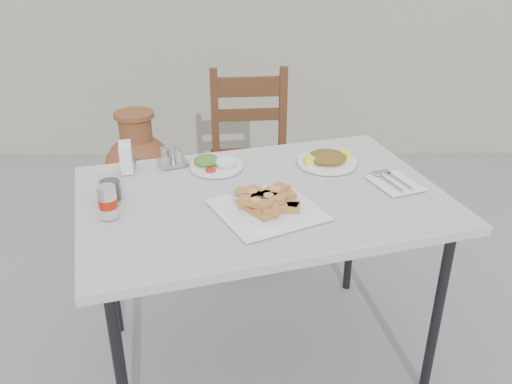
{
  "coord_description": "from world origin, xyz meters",
  "views": [
    {
      "loc": [
        -0.08,
        -1.73,
        1.7
      ],
      "look_at": [
        -0.07,
        0.1,
        0.78
      ],
      "focal_mm": 38.0,
      "sensor_mm": 36.0,
      "label": 1
    }
  ],
  "objects_px": {
    "pide_plate": "(267,202)",
    "salad_rice_plate": "(216,163)",
    "soda_can": "(108,202)",
    "napkin_holder": "(126,157)",
    "chair": "(251,161)",
    "cafe_table": "(262,206)",
    "cola_glass": "(110,186)",
    "condiment_caddy": "(172,158)",
    "salad_chopped_plate": "(327,159)",
    "terracotta_urn": "(141,179)"
  },
  "relations": [
    {
      "from": "condiment_caddy",
      "to": "soda_can",
      "type": "bearing_deg",
      "value": -109.52
    },
    {
      "from": "cafe_table",
      "to": "pide_plate",
      "type": "xyz_separation_m",
      "value": [
        0.02,
        -0.13,
        0.09
      ]
    },
    {
      "from": "pide_plate",
      "to": "terracotta_urn",
      "type": "distance_m",
      "value": 1.49
    },
    {
      "from": "pide_plate",
      "to": "salad_rice_plate",
      "type": "height_order",
      "value": "pide_plate"
    },
    {
      "from": "soda_can",
      "to": "chair",
      "type": "height_order",
      "value": "chair"
    },
    {
      "from": "napkin_holder",
      "to": "cafe_table",
      "type": "bearing_deg",
      "value": -33.55
    },
    {
      "from": "napkin_holder",
      "to": "condiment_caddy",
      "type": "distance_m",
      "value": 0.19
    },
    {
      "from": "pide_plate",
      "to": "salad_chopped_plate",
      "type": "bearing_deg",
      "value": 57.48
    },
    {
      "from": "napkin_holder",
      "to": "condiment_caddy",
      "type": "height_order",
      "value": "napkin_holder"
    },
    {
      "from": "soda_can",
      "to": "pide_plate",
      "type": "bearing_deg",
      "value": 4.79
    },
    {
      "from": "salad_rice_plate",
      "to": "napkin_holder",
      "type": "bearing_deg",
      "value": -176.03
    },
    {
      "from": "cafe_table",
      "to": "cola_glass",
      "type": "xyz_separation_m",
      "value": [
        -0.54,
        -0.04,
        0.11
      ]
    },
    {
      "from": "soda_can",
      "to": "terracotta_urn",
      "type": "relative_size",
      "value": 0.15
    },
    {
      "from": "condiment_caddy",
      "to": "salad_rice_plate",
      "type": "bearing_deg",
      "value": -9.89
    },
    {
      "from": "cafe_table",
      "to": "chair",
      "type": "height_order",
      "value": "chair"
    },
    {
      "from": "condiment_caddy",
      "to": "chair",
      "type": "distance_m",
      "value": 0.83
    },
    {
      "from": "napkin_holder",
      "to": "chair",
      "type": "bearing_deg",
      "value": 44.0
    },
    {
      "from": "pide_plate",
      "to": "napkin_holder",
      "type": "bearing_deg",
      "value": 148.81
    },
    {
      "from": "cola_glass",
      "to": "condiment_caddy",
      "type": "xyz_separation_m",
      "value": [
        0.18,
        0.3,
        -0.02
      ]
    },
    {
      "from": "cola_glass",
      "to": "chair",
      "type": "distance_m",
      "value": 1.17
    },
    {
      "from": "cola_glass",
      "to": "terracotta_urn",
      "type": "height_order",
      "value": "cola_glass"
    },
    {
      "from": "salad_rice_plate",
      "to": "napkin_holder",
      "type": "height_order",
      "value": "napkin_holder"
    },
    {
      "from": "condiment_caddy",
      "to": "chair",
      "type": "xyz_separation_m",
      "value": [
        0.32,
        0.7,
        -0.31
      ]
    },
    {
      "from": "soda_can",
      "to": "napkin_holder",
      "type": "xyz_separation_m",
      "value": [
        -0.02,
        0.38,
        0.0
      ]
    },
    {
      "from": "cola_glass",
      "to": "salad_chopped_plate",
      "type": "bearing_deg",
      "value": 20.83
    },
    {
      "from": "napkin_holder",
      "to": "condiment_caddy",
      "type": "bearing_deg",
      "value": 5.19
    },
    {
      "from": "salad_rice_plate",
      "to": "pide_plate",
      "type": "bearing_deg",
      "value": -60.91
    },
    {
      "from": "soda_can",
      "to": "condiment_caddy",
      "type": "bearing_deg",
      "value": 70.48
    },
    {
      "from": "cola_glass",
      "to": "chair",
      "type": "relative_size",
      "value": 0.11
    },
    {
      "from": "salad_rice_plate",
      "to": "chair",
      "type": "height_order",
      "value": "chair"
    },
    {
      "from": "salad_rice_plate",
      "to": "condiment_caddy",
      "type": "relative_size",
      "value": 1.53
    },
    {
      "from": "cola_glass",
      "to": "napkin_holder",
      "type": "height_order",
      "value": "same"
    },
    {
      "from": "cola_glass",
      "to": "condiment_caddy",
      "type": "bearing_deg",
      "value": 59.21
    },
    {
      "from": "condiment_caddy",
      "to": "cola_glass",
      "type": "bearing_deg",
      "value": -120.79
    },
    {
      "from": "cafe_table",
      "to": "cola_glass",
      "type": "bearing_deg",
      "value": -175.66
    },
    {
      "from": "salad_rice_plate",
      "to": "chair",
      "type": "xyz_separation_m",
      "value": [
        0.14,
        0.73,
        -0.31
      ]
    },
    {
      "from": "salad_chopped_plate",
      "to": "soda_can",
      "type": "relative_size",
      "value": 2.17
    },
    {
      "from": "soda_can",
      "to": "napkin_holder",
      "type": "distance_m",
      "value": 0.38
    },
    {
      "from": "salad_chopped_plate",
      "to": "soda_can",
      "type": "distance_m",
      "value": 0.91
    },
    {
      "from": "salad_chopped_plate",
      "to": "chair",
      "type": "bearing_deg",
      "value": 114.75
    },
    {
      "from": "cola_glass",
      "to": "napkin_holder",
      "type": "bearing_deg",
      "value": 88.61
    },
    {
      "from": "condiment_caddy",
      "to": "cafe_table",
      "type": "bearing_deg",
      "value": -35.79
    },
    {
      "from": "salad_chopped_plate",
      "to": "cola_glass",
      "type": "bearing_deg",
      "value": -159.17
    },
    {
      "from": "pide_plate",
      "to": "cola_glass",
      "type": "xyz_separation_m",
      "value": [
        -0.56,
        0.09,
        0.02
      ]
    },
    {
      "from": "soda_can",
      "to": "chair",
      "type": "distance_m",
      "value": 1.28
    },
    {
      "from": "pide_plate",
      "to": "condiment_caddy",
      "type": "relative_size",
      "value": 3.19
    },
    {
      "from": "cafe_table",
      "to": "chair",
      "type": "xyz_separation_m",
      "value": [
        -0.04,
        0.96,
        -0.23
      ]
    },
    {
      "from": "condiment_caddy",
      "to": "chair",
      "type": "relative_size",
      "value": 0.14
    },
    {
      "from": "chair",
      "to": "soda_can",
      "type": "bearing_deg",
      "value": -117.59
    },
    {
      "from": "soda_can",
      "to": "salad_chopped_plate",
      "type": "bearing_deg",
      "value": 29.37
    }
  ]
}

